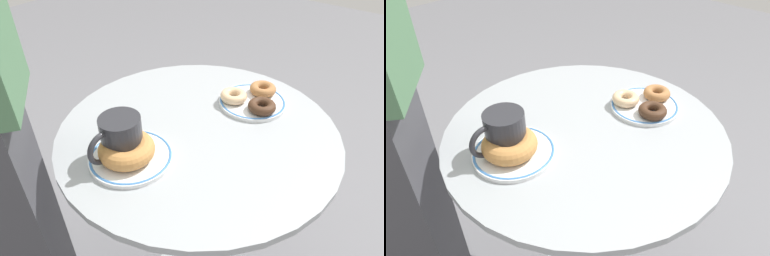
# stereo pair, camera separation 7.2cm
# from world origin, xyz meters

# --- Properties ---
(cafe_table) EXTENTS (0.69, 0.69, 0.71)m
(cafe_table) POSITION_xyz_m (0.00, 0.00, 0.51)
(cafe_table) COLOR #999EA3
(cafe_table) RESTS_ON ground
(plate_left) EXTENTS (0.19, 0.19, 0.01)m
(plate_left) POSITION_xyz_m (-0.18, 0.05, 0.72)
(plate_left) COLOR white
(plate_left) RESTS_ON cafe_table
(plate_right) EXTENTS (0.18, 0.18, 0.01)m
(plate_right) POSITION_xyz_m (0.18, -0.05, 0.72)
(plate_right) COLOR white
(plate_right) RESTS_ON cafe_table
(donut_old_fashioned) EXTENTS (0.17, 0.17, 0.04)m
(donut_old_fashioned) POSITION_xyz_m (-0.19, 0.05, 0.74)
(donut_old_fashioned) COLOR #BC7F42
(donut_old_fashioned) RESTS_ON plate_left
(donut_cinnamon) EXTENTS (0.10, 0.10, 0.02)m
(donut_cinnamon) POSITION_xyz_m (0.23, -0.05, 0.74)
(donut_cinnamon) COLOR #A36B3D
(donut_cinnamon) RESTS_ON plate_right
(donut_glazed) EXTENTS (0.08, 0.08, 0.02)m
(donut_glazed) POSITION_xyz_m (0.15, -0.01, 0.74)
(donut_glazed) COLOR #E0B789
(donut_glazed) RESTS_ON plate_right
(donut_chocolate) EXTENTS (0.10, 0.10, 0.02)m
(donut_chocolate) POSITION_xyz_m (0.15, -0.09, 0.74)
(donut_chocolate) COLOR #422819
(donut_chocolate) RESTS_ON plate_right
(coffee_mug) EXTENTS (0.14, 0.09, 0.10)m
(coffee_mug) POSITION_xyz_m (-0.18, 0.07, 0.76)
(coffee_mug) COLOR #28282D
(coffee_mug) RESTS_ON cafe_table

